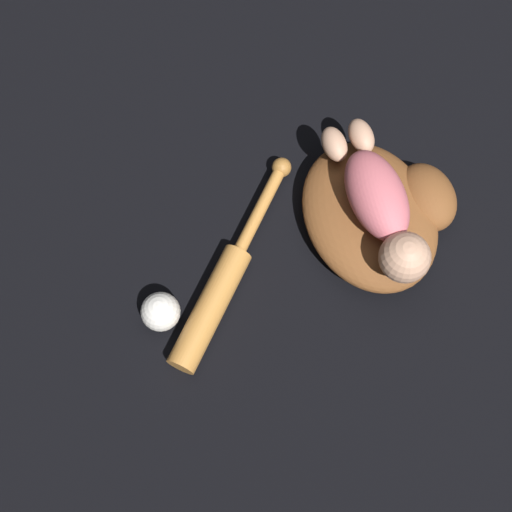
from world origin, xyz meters
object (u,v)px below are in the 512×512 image
(baseball_glove, at_px, (379,212))
(baseball_bat, at_px, (222,284))
(baby_figure, at_px, (381,206))
(baseball, at_px, (161,312))

(baseball_glove, height_order, baseball_bat, baseball_glove)
(baseball_glove, distance_m, baby_figure, 0.10)
(baseball_glove, relative_size, baby_figure, 0.95)
(baseball_glove, xyz_separation_m, baby_figure, (0.02, -0.02, 0.09))
(baby_figure, distance_m, baseball, 0.48)
(baby_figure, distance_m, baseball_bat, 0.35)
(baby_figure, xyz_separation_m, baseball, (0.05, -0.47, -0.10))
(baby_figure, relative_size, baseball_bat, 0.94)
(baseball, bearing_deg, baseball_glove, 98.12)
(baseball_bat, height_order, baseball, baseball)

